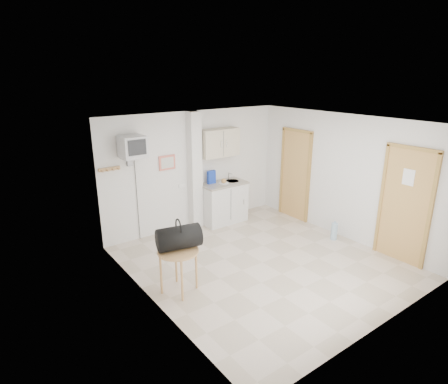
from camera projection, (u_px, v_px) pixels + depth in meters
ground at (262, 262)px, 6.70m from camera, size 4.50×4.50×0.00m
room_envelope at (272, 177)px, 6.44m from camera, size 4.24×4.54×2.55m
kitchenette at (222, 187)px, 8.32m from camera, size 1.03×0.58×2.10m
crt_television at (133, 148)px, 6.85m from camera, size 0.44×0.45×2.15m
round_table at (178, 256)px, 5.66m from camera, size 0.63×0.63×0.70m
duffel_bag at (179, 237)px, 5.63m from camera, size 0.71×0.48×0.48m
water_bottle at (334, 231)px, 7.58m from camera, size 0.13×0.13×0.39m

